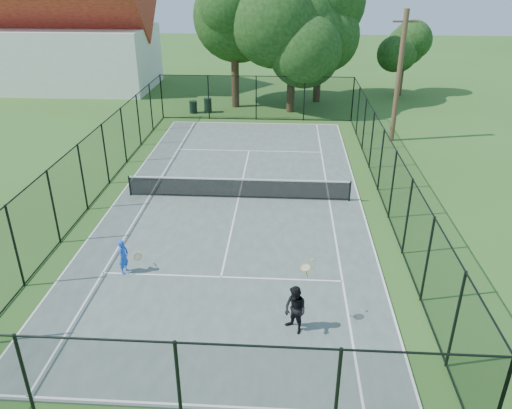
# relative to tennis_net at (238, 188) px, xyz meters

# --- Properties ---
(ground) EXTENTS (120.00, 120.00, 0.00)m
(ground) POSITION_rel_tennis_net_xyz_m (0.00, 0.00, -0.58)
(ground) COLOR #355B1F
(tennis_court) EXTENTS (11.00, 24.00, 0.06)m
(tennis_court) POSITION_rel_tennis_net_xyz_m (0.00, 0.00, -0.55)
(tennis_court) COLOR #4C5A54
(tennis_court) RESTS_ON ground
(tennis_net) EXTENTS (10.08, 0.08, 0.95)m
(tennis_net) POSITION_rel_tennis_net_xyz_m (0.00, 0.00, 0.00)
(tennis_net) COLOR black
(tennis_net) RESTS_ON tennis_court
(fence) EXTENTS (13.10, 26.10, 3.00)m
(fence) POSITION_rel_tennis_net_xyz_m (0.00, 0.00, 0.92)
(fence) COLOR black
(fence) RESTS_ON ground
(tree_near_left) EXTENTS (6.89, 6.89, 8.98)m
(tree_near_left) POSITION_rel_tennis_net_xyz_m (-1.76, 16.40, 4.95)
(tree_near_left) COLOR #332114
(tree_near_left) RESTS_ON ground
(tree_near_mid) EXTENTS (6.14, 6.14, 8.03)m
(tree_near_mid) POSITION_rel_tennis_net_xyz_m (2.35, 15.24, 4.37)
(tree_near_mid) COLOR #332114
(tree_near_mid) RESTS_ON ground
(tree_near_right) EXTENTS (6.61, 6.61, 9.12)m
(tree_near_right) POSITION_rel_tennis_net_xyz_m (4.38, 18.40, 5.22)
(tree_near_right) COLOR #332114
(tree_near_right) RESTS_ON ground
(tree_far_right) EXTENTS (4.03, 4.03, 5.33)m
(tree_far_right) POSITION_rel_tennis_net_xyz_m (11.14, 20.86, 2.72)
(tree_far_right) COLOR #332114
(tree_far_right) RESTS_ON ground
(building) EXTENTS (15.30, 8.15, 11.87)m
(building) POSITION_rel_tennis_net_xyz_m (-17.00, 22.00, 4.35)
(building) COLOR silver
(building) RESTS_ON ground
(trash_bin_left) EXTENTS (0.58, 0.58, 0.86)m
(trash_bin_left) POSITION_rel_tennis_net_xyz_m (-4.62, 14.43, -0.14)
(trash_bin_left) COLOR black
(trash_bin_left) RESTS_ON ground
(trash_bin_right) EXTENTS (0.58, 0.58, 1.02)m
(trash_bin_right) POSITION_rel_tennis_net_xyz_m (-3.59, 14.62, -0.06)
(trash_bin_right) COLOR black
(trash_bin_right) RESTS_ON ground
(utility_pole) EXTENTS (1.40, 0.30, 7.51)m
(utility_pole) POSITION_rel_tennis_net_xyz_m (8.49, 9.00, 3.24)
(utility_pole) COLOR #4C3823
(utility_pole) RESTS_ON ground
(player_blue) EXTENTS (0.78, 0.51, 1.26)m
(player_blue) POSITION_rel_tennis_net_xyz_m (-3.33, -6.30, 0.11)
(player_blue) COLOR blue
(player_blue) RESTS_ON tennis_court
(player_black) EXTENTS (0.94, 1.11, 2.08)m
(player_black) POSITION_rel_tennis_net_xyz_m (2.47, -9.01, 0.23)
(player_black) COLOR black
(player_black) RESTS_ON tennis_court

